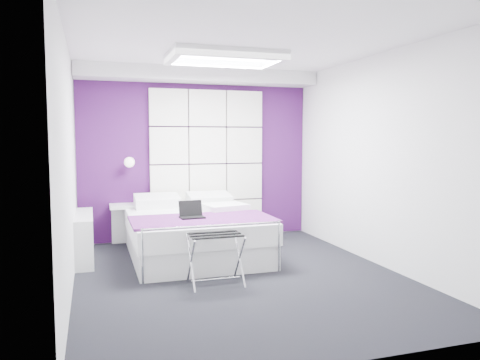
{
  "coord_description": "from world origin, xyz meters",
  "views": [
    {
      "loc": [
        -1.58,
        -4.96,
        1.57
      ],
      "look_at": [
        0.11,
        0.35,
        1.07
      ],
      "focal_mm": 35.0,
      "sensor_mm": 36.0,
      "label": 1
    }
  ],
  "objects_px": {
    "nightstand": "(126,206)",
    "radiator": "(84,237)",
    "bed": "(194,233)",
    "wall_lamp": "(129,162)",
    "luggage_rack": "(216,259)",
    "laptop": "(191,213)"
  },
  "relations": [
    {
      "from": "nightstand",
      "to": "radiator",
      "type": "bearing_deg",
      "value": -129.02
    },
    {
      "from": "bed",
      "to": "wall_lamp",
      "type": "bearing_deg",
      "value": 127.99
    },
    {
      "from": "wall_lamp",
      "to": "nightstand",
      "type": "distance_m",
      "value": 0.64
    },
    {
      "from": "bed",
      "to": "nightstand",
      "type": "xyz_separation_m",
      "value": [
        -0.81,
        0.93,
        0.27
      ]
    },
    {
      "from": "luggage_rack",
      "to": "laptop",
      "type": "distance_m",
      "value": 0.94
    },
    {
      "from": "wall_lamp",
      "to": "bed",
      "type": "distance_m",
      "value": 1.53
    },
    {
      "from": "bed",
      "to": "luggage_rack",
      "type": "distance_m",
      "value": 1.3
    },
    {
      "from": "wall_lamp",
      "to": "nightstand",
      "type": "xyz_separation_m",
      "value": [
        -0.06,
        -0.04,
        -0.64
      ]
    },
    {
      "from": "radiator",
      "to": "bed",
      "type": "relative_size",
      "value": 0.57
    },
    {
      "from": "nightstand",
      "to": "laptop",
      "type": "height_order",
      "value": "laptop"
    },
    {
      "from": "bed",
      "to": "laptop",
      "type": "bearing_deg",
      "value": -105.67
    },
    {
      "from": "wall_lamp",
      "to": "laptop",
      "type": "distance_m",
      "value": 1.64
    },
    {
      "from": "wall_lamp",
      "to": "radiator",
      "type": "relative_size",
      "value": 0.12
    },
    {
      "from": "luggage_rack",
      "to": "nightstand",
      "type": "bearing_deg",
      "value": 109.48
    },
    {
      "from": "wall_lamp",
      "to": "radiator",
      "type": "distance_m",
      "value": 1.35
    },
    {
      "from": "laptop",
      "to": "nightstand",
      "type": "bearing_deg",
      "value": 113.75
    },
    {
      "from": "radiator",
      "to": "nightstand",
      "type": "bearing_deg",
      "value": 50.98
    },
    {
      "from": "wall_lamp",
      "to": "luggage_rack",
      "type": "height_order",
      "value": "wall_lamp"
    },
    {
      "from": "luggage_rack",
      "to": "laptop",
      "type": "relative_size",
      "value": 1.92
    },
    {
      "from": "luggage_rack",
      "to": "laptop",
      "type": "bearing_deg",
      "value": 95.73
    },
    {
      "from": "radiator",
      "to": "luggage_rack",
      "type": "xyz_separation_m",
      "value": [
        1.35,
        -1.5,
        -0.03
      ]
    },
    {
      "from": "wall_lamp",
      "to": "bed",
      "type": "xyz_separation_m",
      "value": [
        0.75,
        -0.97,
        -0.91
      ]
    }
  ]
}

